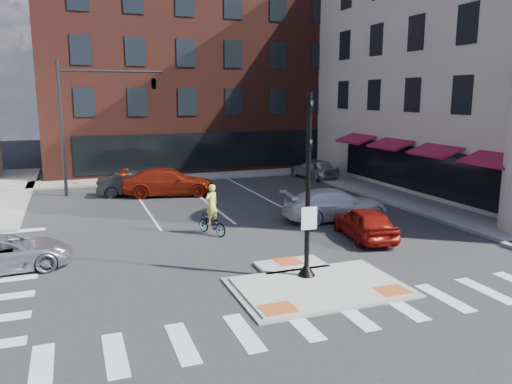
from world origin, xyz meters
name	(u,v)px	position (x,y,z in m)	size (l,w,h in m)	color
ground	(312,283)	(0.00, 0.00, 0.00)	(120.00, 120.00, 0.00)	#28282B
refuge_island	(315,284)	(0.00, -0.26, 0.05)	(5.40, 4.65, 0.13)	gray
sidewalk_e	(401,198)	(10.80, 10.00, 0.07)	(3.00, 24.00, 0.15)	gray
sidewalk_n	(216,175)	(3.00, 22.00, 0.07)	(26.00, 3.00, 0.15)	gray
building_n	(184,75)	(3.00, 31.99, 7.80)	(24.40, 18.40, 15.50)	#512119
building_far_left	(94,103)	(-4.00, 52.00, 5.00)	(10.00, 12.00, 10.00)	slate
building_far_right	(193,95)	(9.00, 54.00, 6.00)	(12.00, 12.00, 12.00)	brown
signal_pole	(308,210)	(0.00, 0.40, 2.36)	(0.60, 0.60, 5.98)	black
mast_arm_signal	(130,92)	(-3.47, 18.00, 6.21)	(6.10, 2.24, 8.00)	black
silver_suv	(4,253)	(-9.47, 4.79, 0.62)	(2.06, 4.46, 1.24)	#B1B2B9
red_sedan	(365,223)	(4.40, 3.83, 0.69)	(1.62, 4.03, 1.37)	maroon
white_pickup	(336,204)	(4.86, 7.14, 0.75)	(2.12, 5.20, 1.51)	silver
bg_car_dark	(134,184)	(-3.62, 16.73, 0.71)	(1.51, 4.32, 1.42)	#222227
bg_car_silver	(314,168)	(9.50, 18.55, 0.73)	(1.72, 4.27, 1.45)	#ADB0B4
bg_car_red	(168,182)	(-1.65, 16.00, 0.81)	(2.28, 5.60, 1.63)	#9A210E
cyclist	(212,218)	(-1.50, 6.72, 0.75)	(1.28, 1.86, 2.22)	#3F3F44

